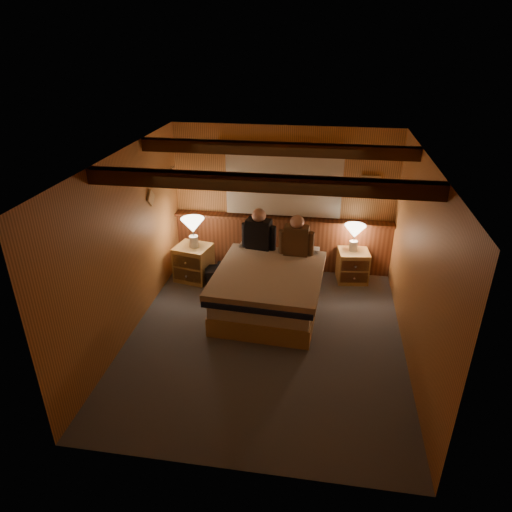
% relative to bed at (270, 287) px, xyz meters
% --- Properties ---
extents(floor, '(4.20, 4.20, 0.00)m').
position_rel_bed_xyz_m(floor, '(0.04, -0.73, -0.33)').
color(floor, '#4E535C').
rests_on(floor, ground).
extents(ceiling, '(4.20, 4.20, 0.00)m').
position_rel_bed_xyz_m(ceiling, '(0.04, -0.73, 2.07)').
color(ceiling, '#C48B49').
rests_on(ceiling, wall_back).
extents(wall_back, '(3.60, 0.00, 3.60)m').
position_rel_bed_xyz_m(wall_back, '(0.04, 1.37, 0.87)').
color(wall_back, '#CA8648').
rests_on(wall_back, floor).
extents(wall_left, '(0.00, 4.20, 4.20)m').
position_rel_bed_xyz_m(wall_left, '(-1.76, -0.73, 0.87)').
color(wall_left, '#CA8648').
rests_on(wall_left, floor).
extents(wall_right, '(0.00, 4.20, 4.20)m').
position_rel_bed_xyz_m(wall_right, '(1.84, -0.73, 0.87)').
color(wall_right, '#CA8648').
rests_on(wall_right, floor).
extents(wall_front, '(3.60, 0.00, 3.60)m').
position_rel_bed_xyz_m(wall_front, '(0.04, -2.83, 0.87)').
color(wall_front, '#CA8648').
rests_on(wall_front, floor).
extents(wainscot, '(3.60, 0.23, 0.94)m').
position_rel_bed_xyz_m(wainscot, '(0.04, 1.30, 0.15)').
color(wainscot, brown).
rests_on(wainscot, wall_back).
extents(curtain_window, '(2.18, 0.09, 1.11)m').
position_rel_bed_xyz_m(curtain_window, '(0.04, 1.30, 1.19)').
color(curtain_window, '#402510').
rests_on(curtain_window, wall_back).
extents(ceiling_beams, '(3.60, 1.65, 0.16)m').
position_rel_bed_xyz_m(ceiling_beams, '(0.04, -0.58, 1.98)').
color(ceiling_beams, '#402510').
rests_on(ceiling_beams, ceiling).
extents(coat_rail, '(0.05, 0.55, 0.24)m').
position_rel_bed_xyz_m(coat_rail, '(-1.68, 0.84, 1.33)').
color(coat_rail, silver).
rests_on(coat_rail, wall_left).
extents(framed_print, '(0.30, 0.04, 0.25)m').
position_rel_bed_xyz_m(framed_print, '(1.39, 1.34, 1.22)').
color(framed_print, tan).
rests_on(framed_print, wall_back).
extents(bed, '(1.58, 1.97, 0.64)m').
position_rel_bed_xyz_m(bed, '(0.00, 0.00, 0.00)').
color(bed, tan).
rests_on(bed, floor).
extents(nightstand_left, '(0.62, 0.58, 0.59)m').
position_rel_bed_xyz_m(nightstand_left, '(-1.34, 0.67, -0.04)').
color(nightstand_left, tan).
rests_on(nightstand_left, floor).
extents(nightstand_right, '(0.53, 0.49, 0.52)m').
position_rel_bed_xyz_m(nightstand_right, '(1.22, 1.03, -0.07)').
color(nightstand_right, tan).
rests_on(nightstand_right, floor).
extents(lamp_left, '(0.37, 0.37, 0.48)m').
position_rel_bed_xyz_m(lamp_left, '(-1.31, 0.67, 0.59)').
color(lamp_left, white).
rests_on(lamp_left, nightstand_left).
extents(lamp_right, '(0.33, 0.33, 0.44)m').
position_rel_bed_xyz_m(lamp_right, '(1.20, 1.05, 0.49)').
color(lamp_right, white).
rests_on(lamp_right, nightstand_right).
extents(person_left, '(0.55, 0.27, 0.67)m').
position_rel_bed_xyz_m(person_left, '(-0.26, 0.68, 0.57)').
color(person_left, black).
rests_on(person_left, bed).
extents(person_right, '(0.53, 0.22, 0.65)m').
position_rel_bed_xyz_m(person_right, '(0.32, 0.55, 0.56)').
color(person_right, '#503620').
rests_on(person_right, bed).
extents(duffel_bag, '(0.55, 0.41, 0.35)m').
position_rel_bed_xyz_m(duffel_bag, '(-0.87, 0.56, -0.18)').
color(duffel_bag, black).
rests_on(duffel_bag, floor).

